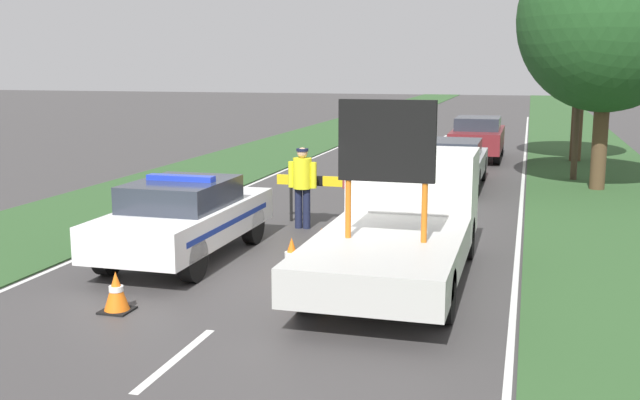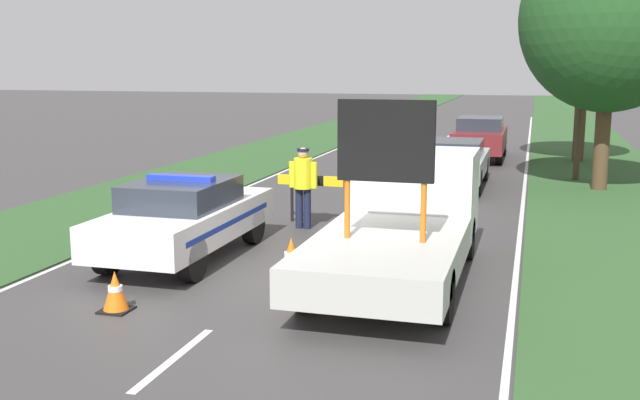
% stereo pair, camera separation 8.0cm
% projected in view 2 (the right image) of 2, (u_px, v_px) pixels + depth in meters
% --- Properties ---
extents(ground_plane, '(160.00, 160.00, 0.00)m').
position_uv_depth(ground_plane, '(276.00, 276.00, 12.84)').
color(ground_plane, '#3D3A3A').
extents(lane_markings, '(8.02, 58.95, 0.01)m').
position_uv_depth(lane_markings, '(401.00, 175.00, 24.61)').
color(lane_markings, silver).
rests_on(lane_markings, ground).
extents(grass_verge_left, '(4.31, 120.00, 0.03)m').
position_uv_depth(grass_verge_left, '(292.00, 145.00, 33.44)').
color(grass_verge_left, '#2D5128').
rests_on(grass_verge_left, ground).
extents(grass_verge_right, '(4.31, 120.00, 0.03)m').
position_uv_depth(grass_verge_right, '(586.00, 154.00, 30.08)').
color(grass_verge_right, '#2D5128').
rests_on(grass_verge_right, ground).
extents(police_car, '(1.84, 4.65, 1.58)m').
position_uv_depth(police_car, '(185.00, 217.00, 13.90)').
color(police_car, white).
rests_on(police_car, ground).
extents(work_truck, '(2.26, 5.76, 3.07)m').
position_uv_depth(work_truck, '(402.00, 219.00, 12.83)').
color(work_truck, white).
rests_on(work_truck, ground).
extents(road_barrier, '(3.28, 0.08, 1.08)m').
position_uv_depth(road_barrier, '(347.00, 185.00, 16.82)').
color(road_barrier, black).
rests_on(road_barrier, ground).
extents(police_officer, '(0.64, 0.41, 1.80)m').
position_uv_depth(police_officer, '(303.00, 181.00, 16.39)').
color(police_officer, '#191E38').
rests_on(police_officer, ground).
extents(pedestrian_civilian, '(0.64, 0.41, 1.79)m').
position_uv_depth(pedestrian_civilian, '(358.00, 182.00, 16.23)').
color(pedestrian_civilian, '#191E38').
rests_on(pedestrian_civilian, ground).
extents(traffic_cone_near_police, '(0.36, 0.36, 0.50)m').
position_uv_depth(traffic_cone_near_police, '(456.00, 218.00, 16.45)').
color(traffic_cone_near_police, black).
rests_on(traffic_cone_near_police, ground).
extents(traffic_cone_centre_front, '(0.51, 0.51, 0.70)m').
position_uv_depth(traffic_cone_centre_front, '(291.00, 258.00, 12.68)').
color(traffic_cone_centre_front, black).
rests_on(traffic_cone_centre_front, ground).
extents(traffic_cone_near_truck, '(0.44, 0.44, 0.61)m').
position_uv_depth(traffic_cone_near_truck, '(115.00, 291.00, 10.95)').
color(traffic_cone_near_truck, black).
rests_on(traffic_cone_near_truck, ground).
extents(traffic_cone_behind_barrier, '(0.50, 0.50, 0.69)m').
position_uv_depth(traffic_cone_behind_barrier, '(321.00, 247.00, 13.45)').
color(traffic_cone_behind_barrier, black).
rests_on(traffic_cone_behind_barrier, ground).
extents(queued_car_sedan_silver, '(1.83, 4.54, 1.39)m').
position_uv_depth(queued_car_sedan_silver, '(454.00, 161.00, 22.11)').
color(queued_car_sedan_silver, '#B2B2B7').
rests_on(queued_car_sedan_silver, ground).
extents(queued_car_wagon_maroon, '(1.85, 4.67, 1.61)m').
position_uv_depth(queued_car_wagon_maroon, '(480.00, 137.00, 28.55)').
color(queued_car_wagon_maroon, maroon).
rests_on(queued_car_wagon_maroon, ground).
extents(roadside_tree_near_left, '(4.48, 4.48, 7.12)m').
position_uv_depth(roadside_tree_near_left, '(585.00, 32.00, 27.06)').
color(roadside_tree_near_left, '#4C3823').
rests_on(roadside_tree_near_left, ground).
extents(roadside_tree_near_right, '(4.96, 4.96, 7.44)m').
position_uv_depth(roadside_tree_near_right, '(610.00, 19.00, 20.72)').
color(roadside_tree_near_right, '#4C3823').
rests_on(roadside_tree_near_right, ground).
extents(utility_pole, '(1.20, 0.20, 8.29)m').
position_uv_depth(utility_pole, '(584.00, 41.00, 22.62)').
color(utility_pole, '#473828').
rests_on(utility_pole, ground).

